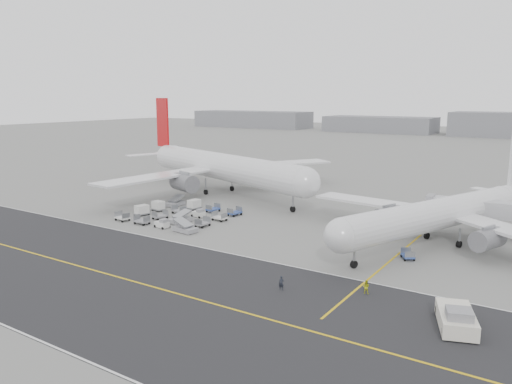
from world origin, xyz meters
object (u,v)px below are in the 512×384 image
Objects in this scene: airliner_a at (220,166)px; pushback_tug at (456,318)px; airliner_b at (443,213)px; jet_bridge at (478,210)px; ground_crew_a at (281,283)px; ground_crew_b at (366,287)px.

pushback_tug is (62.93, -44.38, -5.40)m from airliner_a.
airliner_b is at bearing -86.17° from airliner_a.
airliner_b is (54.73, -14.57, -1.53)m from airliner_a.
airliner_b is at bearing -121.68° from jet_bridge.
ground_crew_a is at bearing -116.79° from jet_bridge.
jet_bridge is at bearing 77.26° from pushback_tug.
airliner_a is at bearing -173.52° from airliner_b.
pushback_tug is 5.49× the size of ground_crew_b.
jet_bridge is 34.45m from ground_crew_b.
ground_crew_b is (-10.83, 3.71, -0.24)m from pushback_tug.
airliner_a is 35.98× the size of ground_crew_a.
jet_bridge is at bearing 54.79° from ground_crew_a.
pushback_tug is at bearing -106.45° from airliner_a.
ground_crew_a reaches higher than ground_crew_b.
pushback_tug is at bearing -11.04° from ground_crew_a.
ground_crew_a is (43.19, -45.15, -5.59)m from airliner_a.
ground_crew_a is at bearing 162.81° from pushback_tug.
ground_crew_a is at bearing -117.52° from airliner_a.
airliner_a is at bearing -46.97° from ground_crew_b.
ground_crew_a is 1.05× the size of ground_crew_b.
airliner_b reaches higher than ground_crew_b.
airliner_a is at bearing 125.38° from pushback_tug.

